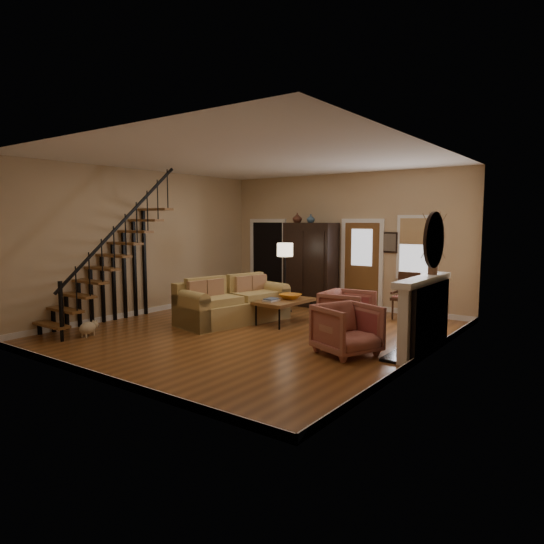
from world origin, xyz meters
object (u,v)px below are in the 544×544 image
Objects in this scene: armchair_left at (347,329)px; armchair_right at (347,312)px; side_chair at (405,296)px; armoire at (311,265)px; sofa at (233,302)px; floor_lamp at (285,278)px; coffee_table at (284,311)px.

armchair_left is 1.00× the size of armchair_right.
armoire is at bearing 175.52° from side_chair.
sofa is 2.65× the size of armchair_left.
sofa is 2.65× the size of armchair_right.
armchair_right is (2.40, 0.57, -0.04)m from sofa.
armoire is 0.88× the size of sofa.
side_chair is at bearing -4.48° from armoire.
armchair_left is 3.30m from side_chair.
floor_lamp is (-2.18, 1.03, 0.41)m from armchair_right.
sofa is 1.84× the size of coffee_table.
armchair_left is 0.55× the size of floor_lamp.
floor_lamp is at bearing 93.70° from sofa.
coffee_table is at bearing -134.81° from side_chair.
armchair_left is (2.19, -1.37, 0.16)m from coffee_table.
armoire is 2.33× the size of armchair_right.
armoire is 3.07m from armchair_right.
sofa reaches higher than coffee_table.
sofa is 1.65m from floor_lamp.
floor_lamp is at bearing -92.34° from armoire.
armoire is 2.33× the size of armchair_left.
armchair_left is at bearing -2.79° from sofa.
side_chair is (0.42, 1.91, 0.10)m from armchair_right.
floor_lamp is at bearing 60.26° from armchair_right.
coffee_table is at bearing 85.57° from armchair_right.
armchair_left is at bearing -39.78° from floor_lamp.
side_chair is (2.82, 2.48, 0.06)m from sofa.
side_chair reaches higher than armchair_left.
armchair_right is (1.48, 0.00, 0.16)m from coffee_table.
sofa reaches higher than armchair_left.
armchair_right is 0.88× the size of side_chair.
armchair_right is 0.55× the size of floor_lamp.
floor_lamp is (-0.70, 1.03, 0.57)m from coffee_table.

